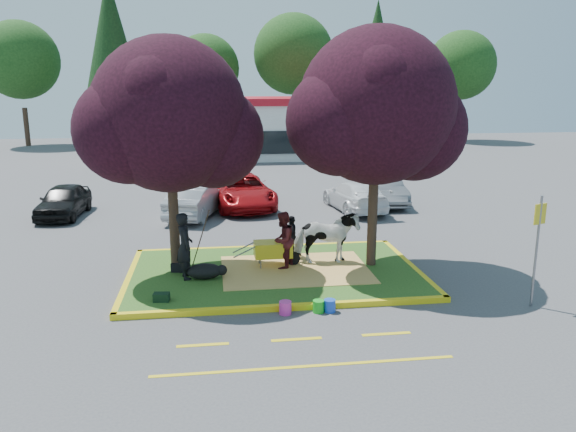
{
  "coord_description": "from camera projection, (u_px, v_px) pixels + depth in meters",
  "views": [
    {
      "loc": [
        -1.69,
        -15.22,
        5.35
      ],
      "look_at": [
        0.45,
        0.5,
        1.63
      ],
      "focal_mm": 35.0,
      "sensor_mm": 36.0,
      "label": 1
    }
  ],
  "objects": [
    {
      "name": "fire_lane_stripe_a",
      "position": [
        203.0,
        345.0,
        11.81
      ],
      "size": [
        1.1,
        0.12,
        0.01
      ],
      "primitive_type": "cube",
      "color": "yellow",
      "rests_on": "ground"
    },
    {
      "name": "bucket_blue",
      "position": [
        330.0,
        306.0,
        13.52
      ],
      "size": [
        0.37,
        0.37,
        0.3
      ],
      "primitive_type": "cylinder",
      "rotation": [
        0.0,
        0.0,
        -0.36
      ],
      "color": "blue",
      "rests_on": "ground"
    },
    {
      "name": "fire_lane_long",
      "position": [
        306.0,
        366.0,
        10.92
      ],
      "size": [
        6.0,
        0.1,
        0.01
      ],
      "primitive_type": "cube",
      "color": "yellow",
      "rests_on": "ground"
    },
    {
      "name": "bucket_green",
      "position": [
        318.0,
        306.0,
        13.49
      ],
      "size": [
        0.35,
        0.35,
        0.3
      ],
      "primitive_type": "cylinder",
      "rotation": [
        0.0,
        0.0,
        -0.31
      ],
      "color": "green",
      "rests_on": "ground"
    },
    {
      "name": "car_black",
      "position": [
        64.0,
        201.0,
        23.21
      ],
      "size": [
        1.78,
        3.99,
        1.33
      ],
      "primitive_type": "imported",
      "rotation": [
        0.0,
        0.0,
        -0.05
      ],
      "color": "black",
      "rests_on": "ground"
    },
    {
      "name": "tree_purple_left",
      "position": [
        170.0,
        122.0,
        15.13
      ],
      "size": [
        5.06,
        4.2,
        6.51
      ],
      "color": "black",
      "rests_on": "median_island"
    },
    {
      "name": "ground",
      "position": [
        275.0,
        275.0,
        16.13
      ],
      "size": [
        90.0,
        90.0,
        0.0
      ],
      "primitive_type": "plane",
      "color": "#424244",
      "rests_on": "ground"
    },
    {
      "name": "curb_left",
      "position": [
        129.0,
        279.0,
        15.57
      ],
      "size": [
        0.16,
        5.3,
        0.15
      ],
      "primitive_type": "cube",
      "color": "yellow",
      "rests_on": "ground"
    },
    {
      "name": "retail_building",
      "position": [
        259.0,
        126.0,
        42.87
      ],
      "size": [
        20.4,
        8.4,
        4.4
      ],
      "color": "silver",
      "rests_on": "ground"
    },
    {
      "name": "cow",
      "position": [
        326.0,
        238.0,
        16.55
      ],
      "size": [
        1.9,
        0.91,
        1.58
      ],
      "primitive_type": "imported",
      "rotation": [
        0.0,
        0.0,
        1.54
      ],
      "color": "white",
      "rests_on": "median_island"
    },
    {
      "name": "visitor_b",
      "position": [
        292.0,
        237.0,
        17.14
      ],
      "size": [
        0.42,
        0.81,
        1.33
      ],
      "primitive_type": "imported",
      "rotation": [
        0.0,
        0.0,
        -1.7
      ],
      "color": "black",
      "rests_on": "median_island"
    },
    {
      "name": "curb_near",
      "position": [
        287.0,
        307.0,
        13.62
      ],
      "size": [
        8.3,
        0.16,
        0.15
      ],
      "primitive_type": "cube",
      "color": "yellow",
      "rests_on": "ground"
    },
    {
      "name": "sign_post",
      "position": [
        538.0,
        238.0,
        13.51
      ],
      "size": [
        0.37,
        0.17,
        2.79
      ],
      "rotation": [
        0.0,
        0.0,
        0.37
      ],
      "color": "slate",
      "rests_on": "ground"
    },
    {
      "name": "handler",
      "position": [
        185.0,
        246.0,
        15.26
      ],
      "size": [
        0.58,
        0.75,
        1.85
      ],
      "primitive_type": "imported",
      "rotation": [
        0.0,
        0.0,
        1.79
      ],
      "color": "black",
      "rests_on": "median_island"
    },
    {
      "name": "tree_purple_right",
      "position": [
        377.0,
        114.0,
        15.64
      ],
      "size": [
        5.3,
        4.4,
        6.82
      ],
      "color": "black",
      "rests_on": "median_island"
    },
    {
      "name": "bucket_pink",
      "position": [
        285.0,
        308.0,
        13.38
      ],
      "size": [
        0.37,
        0.37,
        0.32
      ],
      "primitive_type": "cylinder",
      "rotation": [
        0.0,
        0.0,
        0.29
      ],
      "color": "#DB3099",
      "rests_on": "ground"
    },
    {
      "name": "straw_bedding",
      "position": [
        295.0,
        269.0,
        16.17
      ],
      "size": [
        4.2,
        3.0,
        0.01
      ],
      "primitive_type": "cube",
      "color": "#EDB961",
      "rests_on": "median_island"
    },
    {
      "name": "gear_bag_green",
      "position": [
        161.0,
        297.0,
        13.79
      ],
      "size": [
        0.41,
        0.29,
        0.21
      ],
      "primitive_type": "cube",
      "rotation": [
        0.0,
        0.0,
        -0.12
      ],
      "color": "black",
      "rests_on": "median_island"
    },
    {
      "name": "car_silver",
      "position": [
        196.0,
        200.0,
        23.15
      ],
      "size": [
        2.59,
        4.43,
        1.38
      ],
      "primitive_type": "imported",
      "rotation": [
        0.0,
        0.0,
        2.85
      ],
      "color": "#999BA0",
      "rests_on": "ground"
    },
    {
      "name": "fire_lane_stripe_b",
      "position": [
        297.0,
        339.0,
        12.07
      ],
      "size": [
        1.1,
        0.12,
        0.01
      ],
      "primitive_type": "cube",
      "color": "yellow",
      "rests_on": "ground"
    },
    {
      "name": "gear_bag_dark",
      "position": [
        181.0,
        267.0,
        16.0
      ],
      "size": [
        0.55,
        0.37,
        0.26
      ],
      "primitive_type": "cube",
      "rotation": [
        0.0,
        0.0,
        -0.18
      ],
      "color": "black",
      "rests_on": "median_island"
    },
    {
      "name": "curb_far",
      "position": [
        266.0,
        248.0,
        18.6
      ],
      "size": [
        8.3,
        0.16,
        0.15
      ],
      "primitive_type": "cube",
      "color": "yellow",
      "rests_on": "ground"
    },
    {
      "name": "car_white",
      "position": [
        355.0,
        196.0,
        24.36
      ],
      "size": [
        2.3,
        4.58,
        1.28
      ],
      "primitive_type": "imported",
      "rotation": [
        0.0,
        0.0,
        3.26
      ],
      "color": "white",
      "rests_on": "ground"
    },
    {
      "name": "curb_right",
      "position": [
        411.0,
        267.0,
        16.65
      ],
      "size": [
        0.16,
        5.3,
        0.15
      ],
      "primitive_type": "cube",
      "color": "yellow",
      "rests_on": "ground"
    },
    {
      "name": "car_grey",
      "position": [
        382.0,
        189.0,
        25.7
      ],
      "size": [
        1.67,
        4.32,
        1.4
      ],
      "primitive_type": "imported",
      "rotation": [
        0.0,
        0.0,
        -0.04
      ],
      "color": "slate",
      "rests_on": "ground"
    },
    {
      "name": "visitor_a",
      "position": [
        283.0,
        240.0,
        16.16
      ],
      "size": [
        0.95,
        1.02,
        1.66
      ],
      "primitive_type": "imported",
      "rotation": [
        0.0,
        0.0,
        -2.09
      ],
      "color": "#471416",
      "rests_on": "median_island"
    },
    {
      "name": "car_red",
      "position": [
        242.0,
        191.0,
        24.95
      ],
      "size": [
        3.07,
        5.54,
        1.47
      ],
      "primitive_type": "imported",
      "rotation": [
        0.0,
        0.0,
        0.12
      ],
      "color": "#9C0D11",
      "rests_on": "ground"
    },
    {
      "name": "median_island",
      "position": [
        275.0,
        273.0,
        16.11
      ],
      "size": [
        8.0,
        5.0,
        0.15
      ],
      "primitive_type": "cube",
      "color": "#265019",
      "rests_on": "ground"
    },
    {
      "name": "fire_lane_stripe_c",
      "position": [
        386.0,
        334.0,
        12.34
      ],
      "size": [
        1.1,
        0.12,
        0.01
      ],
      "primitive_type": "cube",
      "color": "yellow",
      "rests_on": "ground"
    },
    {
      "name": "wheelbarrow",
      "position": [
        273.0,
        249.0,
        16.37
      ],
      "size": [
        1.96,
        0.67,
        0.74
      ],
      "rotation": [
        0.0,
        0.0,
        0.01
      ],
      "color": "black",
      "rests_on": "median_island"
    },
    {
      "name": "calf",
      "position": [
        205.0,
        271.0,
        15.37
      ],
      "size": [
        1.11,
        0.87,
        0.42
      ],
      "primitive_type": "ellipsoid",
      "rotation": [
        0.0,
        0.0,
        -0.37
      ],
      "color": "black",
      "rests_on": "median_island"
    },
    {
      "name": "treeline",
      "position": [
        241.0,
        58.0,
        50.8
      ],
      "size": [
        46.58,
        7.8,
        14.63
      ],
      "color": "black",
      "rests_on": "ground"
    }
  ]
}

